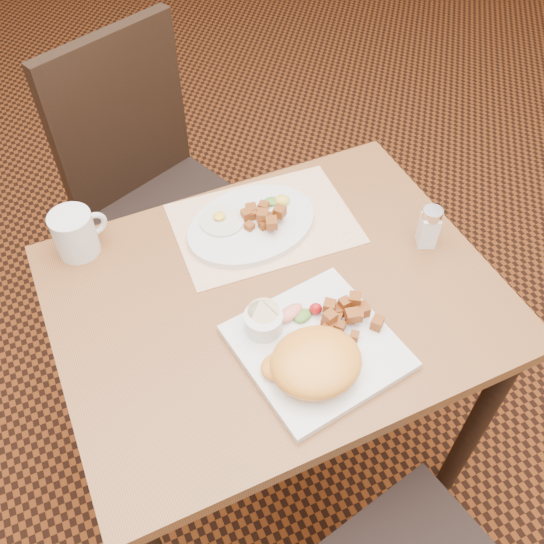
{
  "coord_description": "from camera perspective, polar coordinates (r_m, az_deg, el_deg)",
  "views": [
    {
      "loc": [
        -0.33,
        -0.7,
        1.73
      ],
      "look_at": [
        -0.01,
        0.0,
        0.82
      ],
      "focal_mm": 40.0,
      "sensor_mm": 36.0,
      "label": 1
    }
  ],
  "objects": [
    {
      "name": "garnish_sq",
      "position": [
        1.19,
        2.55,
        -3.83
      ],
      "size": [
        0.1,
        0.06,
        0.03
      ],
      "color": "#387223",
      "rests_on": "plate_square"
    },
    {
      "name": "placemat",
      "position": [
        1.38,
        -0.75,
        4.59
      ],
      "size": [
        0.42,
        0.31,
        0.0
      ],
      "primitive_type": "cube",
      "rotation": [
        0.0,
        0.0,
        -0.06
      ],
      "color": "white",
      "rests_on": "table"
    },
    {
      "name": "home_fries_ov",
      "position": [
        1.35,
        -0.75,
        5.22
      ],
      "size": [
        0.1,
        0.11,
        0.04
      ],
      "color": "#944918",
      "rests_on": "plate_oval"
    },
    {
      "name": "table",
      "position": [
        1.34,
        0.39,
        -4.88
      ],
      "size": [
        0.9,
        0.7,
        0.75
      ],
      "color": "brown",
      "rests_on": "ground"
    },
    {
      "name": "chair_far",
      "position": [
        1.83,
        -11.0,
        7.98
      ],
      "size": [
        0.55,
        0.55,
        0.97
      ],
      "rotation": [
        0.0,
        0.0,
        3.51
      ],
      "color": "black",
      "rests_on": "ground"
    },
    {
      "name": "fried_egg",
      "position": [
        1.36,
        -4.77,
        4.89
      ],
      "size": [
        0.1,
        0.1,
        0.02
      ],
      "color": "white",
      "rests_on": "plate_oval"
    },
    {
      "name": "coffee_mug",
      "position": [
        1.36,
        -18.01,
        3.5
      ],
      "size": [
        0.12,
        0.09,
        0.1
      ],
      "color": "silver",
      "rests_on": "table"
    },
    {
      "name": "plate_square",
      "position": [
        1.17,
        4.25,
        -7.03
      ],
      "size": [
        0.32,
        0.32,
        0.02
      ],
      "primitive_type": "cube",
      "rotation": [
        0.0,
        0.0,
        0.14
      ],
      "color": "silver",
      "rests_on": "table"
    },
    {
      "name": "salt_shaker",
      "position": [
        1.35,
        14.57,
        4.16
      ],
      "size": [
        0.06,
        0.06,
        0.1
      ],
      "color": "white",
      "rests_on": "table"
    },
    {
      "name": "hollandaise_mound",
      "position": [
        1.1,
        4.08,
        -8.5
      ],
      "size": [
        0.18,
        0.15,
        0.06
      ],
      "color": "#FDA231",
      "rests_on": "plate_square"
    },
    {
      "name": "ramekin",
      "position": [
        1.16,
        -0.81,
        -4.6
      ],
      "size": [
        0.07,
        0.08,
        0.04
      ],
      "color": "silver",
      "rests_on": "plate_square"
    },
    {
      "name": "home_fries_sq",
      "position": [
        1.18,
        7.08,
        -4.01
      ],
      "size": [
        0.12,
        0.1,
        0.04
      ],
      "color": "#944918",
      "rests_on": "plate_square"
    },
    {
      "name": "ground",
      "position": [
        1.9,
        0.29,
        -16.2
      ],
      "size": [
        8.0,
        8.0,
        0.0
      ],
      "primitive_type": "plane",
      "color": "black",
      "rests_on": "ground"
    },
    {
      "name": "garnish_ov",
      "position": [
        1.4,
        0.57,
        6.75
      ],
      "size": [
        0.07,
        0.05,
        0.02
      ],
      "color": "#387223",
      "rests_on": "plate_oval"
    },
    {
      "name": "plate_oval",
      "position": [
        1.37,
        -1.92,
        4.47
      ],
      "size": [
        0.34,
        0.27,
        0.02
      ],
      "primitive_type": null,
      "rotation": [
        0.0,
        0.0,
        0.17
      ],
      "color": "silver",
      "rests_on": "placemat"
    }
  ]
}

